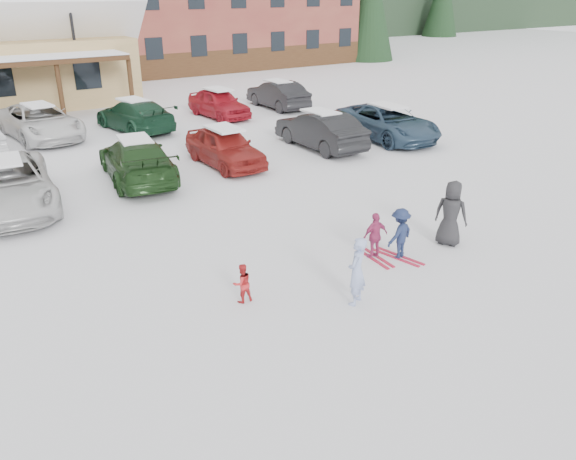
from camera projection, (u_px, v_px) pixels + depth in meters
ground at (302, 288)px, 12.58m from camera, size 160.00×160.00×0.00m
lamp_post at (74, 36)px, 30.08m from camera, size 0.50×0.25×6.79m
conifer_3 at (59, 1)px, 47.11m from camera, size 3.96×3.96×9.18m
adult_skier at (357, 271)px, 11.71m from camera, size 0.66×0.59×1.52m
toddler_red at (242, 283)px, 11.89m from camera, size 0.44×0.35×0.88m
child_navy at (400, 234)px, 13.77m from camera, size 0.92×0.64×1.30m
skis_child_navy at (398, 257)px, 14.03m from camera, size 0.47×1.41×0.03m
child_magenta at (375, 236)px, 13.79m from camera, size 0.73×0.36×1.20m
skis_child_magenta at (374, 257)px, 14.02m from camera, size 0.34×1.41×0.03m
bystander_dark at (451, 213)px, 14.42m from camera, size 0.86×1.00×1.73m
parked_car_2 at (7, 185)px, 16.83m from camera, size 3.10×5.75×1.53m
parked_car_3 at (137, 160)px, 19.35m from camera, size 2.82×5.33×1.47m
parked_car_4 at (225, 147)px, 21.04m from camera, size 1.70×4.20×1.43m
parked_car_5 at (320, 130)px, 23.28m from camera, size 1.71×4.68×1.53m
parked_car_6 at (387, 122)px, 24.70m from camera, size 2.82×5.50×1.49m
parked_car_10 at (40, 122)px, 24.75m from camera, size 3.09×5.68×1.51m
parked_car_11 at (135, 115)px, 26.18m from camera, size 2.72×5.23×1.45m
parked_car_12 at (219, 103)px, 28.90m from camera, size 1.94×4.33×1.45m
parked_car_13 at (278, 95)px, 31.08m from camera, size 1.69×4.54×1.48m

